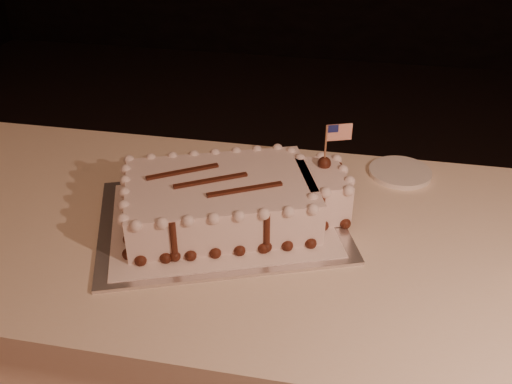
% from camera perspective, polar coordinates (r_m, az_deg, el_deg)
% --- Properties ---
extents(banquet_table, '(2.40, 0.80, 0.75)m').
position_cam_1_polar(banquet_table, '(1.50, 6.68, -16.22)').
color(banquet_table, '#FFE4C5').
rests_on(banquet_table, ground).
extents(cake_board, '(0.65, 0.57, 0.01)m').
position_cam_1_polar(cake_board, '(1.29, -3.50, -2.81)').
color(cake_board, silver).
rests_on(cake_board, banquet_table).
extents(doily, '(0.58, 0.51, 0.00)m').
position_cam_1_polar(doily, '(1.29, -3.50, -2.63)').
color(doily, white).
rests_on(doily, cake_board).
extents(sheet_cake, '(0.53, 0.40, 0.20)m').
position_cam_1_polar(sheet_cake, '(1.26, -2.29, -0.66)').
color(sheet_cake, white).
rests_on(sheet_cake, doily).
extents(side_plate, '(0.16, 0.16, 0.01)m').
position_cam_1_polar(side_plate, '(1.51, 14.21, 1.93)').
color(side_plate, white).
rests_on(side_plate, banquet_table).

